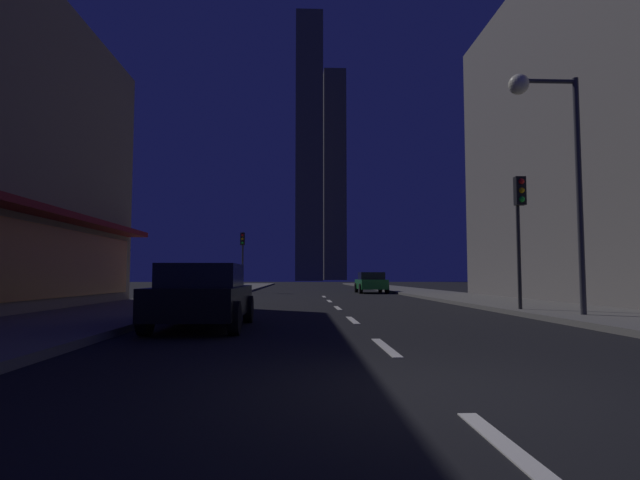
% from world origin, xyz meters
% --- Properties ---
extents(ground_plane, '(78.00, 136.00, 0.10)m').
position_xyz_m(ground_plane, '(0.00, 32.00, -0.05)').
color(ground_plane, black).
extents(sidewalk_right, '(4.00, 76.00, 0.15)m').
position_xyz_m(sidewalk_right, '(7.00, 32.00, 0.07)').
color(sidewalk_right, '#605E59').
rests_on(sidewalk_right, ground).
extents(sidewalk_left, '(4.00, 76.00, 0.15)m').
position_xyz_m(sidewalk_left, '(-7.00, 32.00, 0.07)').
color(sidewalk_left, '#605E59').
rests_on(sidewalk_left, ground).
extents(lane_marking_center, '(0.16, 28.20, 0.01)m').
position_xyz_m(lane_marking_center, '(0.00, 11.00, 0.01)').
color(lane_marking_center, silver).
rests_on(lane_marking_center, ground).
extents(skyscraper_distant_tall, '(6.94, 5.16, 69.39)m').
position_xyz_m(skyscraper_distant_tall, '(1.06, 123.20, 34.70)').
color(skyscraper_distant_tall, '#5C5845').
rests_on(skyscraper_distant_tall, ground).
extents(skyscraper_distant_mid, '(6.94, 8.84, 66.03)m').
position_xyz_m(skyscraper_distant_mid, '(9.63, 153.82, 33.01)').
color(skyscraper_distant_mid, brown).
rests_on(skyscraper_distant_mid, ground).
extents(car_parked_near, '(1.98, 4.24, 1.45)m').
position_xyz_m(car_parked_near, '(-3.60, 6.41, 0.74)').
color(car_parked_near, black).
rests_on(car_parked_near, ground).
extents(car_parked_far, '(1.98, 4.24, 1.45)m').
position_xyz_m(car_parked_far, '(3.60, 30.37, 0.74)').
color(car_parked_far, '#1E722D').
rests_on(car_parked_far, ground).
extents(fire_hydrant_far_left, '(0.42, 0.30, 0.65)m').
position_xyz_m(fire_hydrant_far_left, '(-5.90, 23.19, 0.45)').
color(fire_hydrant_far_left, gold).
rests_on(fire_hydrant_far_left, sidewalk_left).
extents(traffic_light_near_right, '(0.32, 0.48, 4.20)m').
position_xyz_m(traffic_light_near_right, '(5.50, 10.40, 3.19)').
color(traffic_light_near_right, '#2D2D2D').
rests_on(traffic_light_near_right, sidewalk_right).
extents(traffic_light_far_left, '(0.32, 0.48, 4.20)m').
position_xyz_m(traffic_light_far_left, '(-5.50, 31.60, 3.19)').
color(traffic_light_far_left, '#2D2D2D').
rests_on(traffic_light_far_left, sidewalk_left).
extents(street_lamp_right, '(1.96, 0.56, 6.58)m').
position_xyz_m(street_lamp_right, '(5.38, 8.20, 5.07)').
color(street_lamp_right, '#38383D').
rests_on(street_lamp_right, sidewalk_right).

